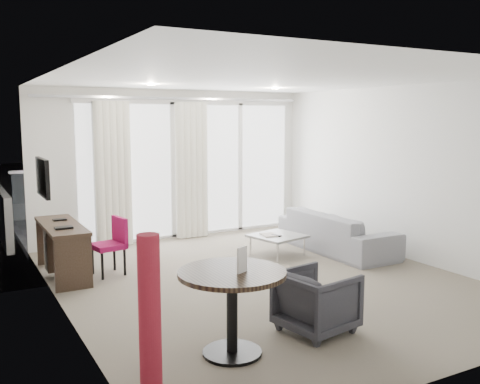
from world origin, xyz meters
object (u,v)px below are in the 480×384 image
rattan_chair_a (184,203)px  rattan_chair_b (222,195)px  desk (62,250)px  red_lamp (150,323)px  coffee_table (277,245)px  sofa (337,232)px  desk_chair (108,247)px  tub_armchair (317,301)px  round_table (232,313)px

rattan_chair_a → rattan_chair_b: rattan_chair_a is taller
desk → red_lamp: (-0.08, -3.76, 0.30)m
coffee_table → sofa: size_ratio=0.33×
desk_chair → sofa: desk_chair is taller
desk_chair → red_lamp: bearing=-109.6°
red_lamp → rattan_chair_b: (4.10, 6.97, -0.23)m
tub_armchair → coffee_table: tub_armchair is taller
desk_chair → round_table: 3.01m
sofa → rattan_chair_b: rattan_chair_b is taller
rattan_chair_b → coffee_table: bearing=-116.3°
round_table → rattan_chair_a: (1.93, 5.69, 0.07)m
round_table → sofa: 4.14m
desk → rattan_chair_a: rattan_chair_a is taller
red_lamp → tub_armchair: bearing=16.7°
round_table → rattan_chair_b: (3.16, 6.45, 0.03)m
desk → desk_chair: (0.55, -0.25, 0.04)m
desk_chair → tub_armchair: 3.21m
desk_chair → round_table: size_ratio=0.81×
red_lamp → tub_armchair: red_lamp is taller
desk_chair → rattan_chair_a: bearing=40.9°
desk_chair → rattan_chair_b: (3.47, 3.45, 0.03)m
sofa → rattan_chair_b: bearing=1.4°
tub_armchair → sofa: (2.27, 2.50, 0.01)m
rattan_chair_b → sofa: bearing=-101.3°
desk_chair → tub_armchair: desk_chair is taller
coffee_table → rattan_chair_a: bearing=96.6°
desk → round_table: round_table is taller
desk_chair → round_table: bearing=-93.5°
tub_armchair → rattan_chair_a: rattan_chair_a is taller
round_table → coffee_table: (2.26, 2.77, -0.23)m
coffee_table → rattan_chair_b: 3.79m
coffee_table → rattan_chair_b: size_ratio=0.86×
desk → sofa: (4.12, -0.69, -0.04)m
coffee_table → desk: bearing=171.3°
desk → tub_armchair: size_ratio=2.22×
tub_armchair → red_lamp: bearing=96.7°
red_lamp → desk_chair: bearing=79.8°
tub_armchair → coffee_table: bearing=-35.3°
red_lamp → rattan_chair_b: size_ratio=1.56×
sofa → round_table: bearing=128.2°
coffee_table → sofa: 1.02m
red_lamp → coffee_table: size_ratio=1.82×
desk_chair → tub_armchair: size_ratio=1.15×
round_table → red_lamp: 1.11m
desk_chair → rattan_chair_a: 3.50m
round_table → rattan_chair_b: 7.18m
tub_armchair → rattan_chair_a: (0.94, 5.63, 0.14)m
desk → coffee_table: size_ratio=2.10×
tub_armchair → rattan_chair_b: (2.18, 6.39, 0.11)m
tub_armchair → sofa: sofa is taller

